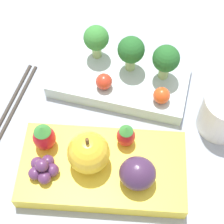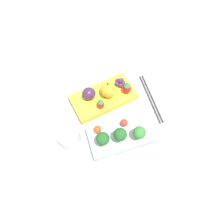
# 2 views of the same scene
# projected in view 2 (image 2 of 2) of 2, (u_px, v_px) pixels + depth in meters

# --- Properties ---
(ground_plane) EXTENTS (4.00, 4.00, 0.00)m
(ground_plane) POSITION_uv_depth(u_px,v_px,m) (115.00, 116.00, 0.70)
(ground_plane) COLOR #939EB2
(bento_box_savoury) EXTENTS (0.23, 0.14, 0.02)m
(bento_box_savoury) POSITION_uv_depth(u_px,v_px,m) (121.00, 135.00, 0.66)
(bento_box_savoury) COLOR silver
(bento_box_savoury) RESTS_ON ground_plane
(bento_box_fruit) EXTENTS (0.23, 0.12, 0.03)m
(bento_box_fruit) POSITION_uv_depth(u_px,v_px,m) (104.00, 97.00, 0.72)
(bento_box_fruit) COLOR yellow
(bento_box_fruit) RESTS_ON ground_plane
(broccoli_floret_0) EXTENTS (0.04, 0.04, 0.06)m
(broccoli_floret_0) POSITION_uv_depth(u_px,v_px,m) (120.00, 135.00, 0.60)
(broccoli_floret_0) COLOR #93B770
(broccoli_floret_0) RESTS_ON bento_box_savoury
(broccoli_floret_1) EXTENTS (0.04, 0.04, 0.06)m
(broccoli_floret_1) POSITION_uv_depth(u_px,v_px,m) (139.00, 133.00, 0.61)
(broccoli_floret_1) COLOR #93B770
(broccoli_floret_1) RESTS_ON bento_box_savoury
(broccoli_floret_2) EXTENTS (0.04, 0.04, 0.06)m
(broccoli_floret_2) POSITION_uv_depth(u_px,v_px,m) (103.00, 139.00, 0.60)
(broccoli_floret_2) COLOR #93B770
(broccoli_floret_2) RESTS_ON bento_box_savoury
(cherry_tomato_0) EXTENTS (0.03, 0.03, 0.03)m
(cherry_tomato_0) POSITION_uv_depth(u_px,v_px,m) (98.00, 130.00, 0.64)
(cherry_tomato_0) COLOR #DB4C1E
(cherry_tomato_0) RESTS_ON bento_box_savoury
(cherry_tomato_1) EXTENTS (0.03, 0.03, 0.03)m
(cherry_tomato_1) POSITION_uv_depth(u_px,v_px,m) (124.00, 123.00, 0.65)
(cherry_tomato_1) COLOR red
(cherry_tomato_1) RESTS_ON bento_box_savoury
(apple) EXTENTS (0.06, 0.06, 0.07)m
(apple) POSITION_uv_depth(u_px,v_px,m) (108.00, 90.00, 0.69)
(apple) COLOR gold
(apple) RESTS_ON bento_box_fruit
(strawberry_0) EXTENTS (0.03, 0.03, 0.05)m
(strawberry_0) POSITION_uv_depth(u_px,v_px,m) (127.00, 88.00, 0.70)
(strawberry_0) COLOR red
(strawberry_0) RESTS_ON bento_box_fruit
(strawberry_1) EXTENTS (0.03, 0.03, 0.04)m
(strawberry_1) POSITION_uv_depth(u_px,v_px,m) (101.00, 104.00, 0.67)
(strawberry_1) COLOR red
(strawberry_1) RESTS_ON bento_box_fruit
(plum) EXTENTS (0.05, 0.04, 0.04)m
(plum) POSITION_uv_depth(u_px,v_px,m) (89.00, 94.00, 0.69)
(plum) COLOR #42284C
(plum) RESTS_ON bento_box_fruit
(grape_cluster) EXTENTS (0.04, 0.04, 0.03)m
(grape_cluster) POSITION_uv_depth(u_px,v_px,m) (120.00, 82.00, 0.73)
(grape_cluster) COLOR #562D5B
(grape_cluster) RESTS_ON bento_box_fruit
(drinking_cup) EXTENTS (0.07, 0.07, 0.07)m
(drinking_cup) POSITION_uv_depth(u_px,v_px,m) (69.00, 137.00, 0.63)
(drinking_cup) COLOR white
(drinking_cup) RESTS_ON ground_plane
(chopsticks_pair) EXTENTS (0.05, 0.21, 0.01)m
(chopsticks_pair) POSITION_uv_depth(u_px,v_px,m) (151.00, 98.00, 0.73)
(chopsticks_pair) COLOR #332D28
(chopsticks_pair) RESTS_ON ground_plane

